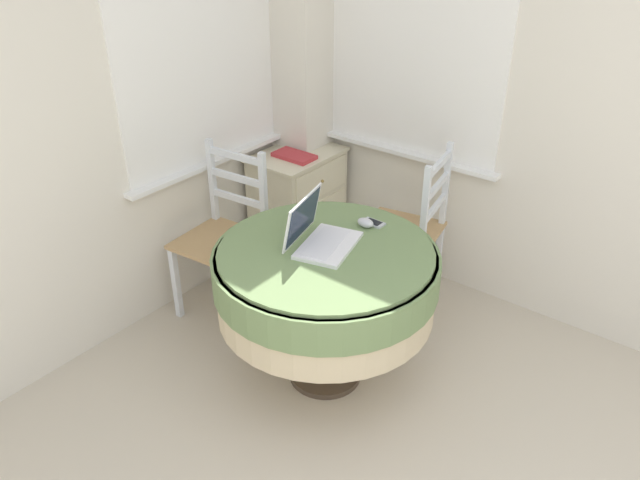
{
  "coord_description": "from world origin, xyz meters",
  "views": [
    {
      "loc": [
        -0.78,
        0.1,
        2.15
      ],
      "look_at": [
        1.27,
        1.7,
        0.66
      ],
      "focal_mm": 35.0,
      "sensor_mm": 36.0,
      "label": 1
    }
  ],
  "objects_px": {
    "dining_chair_near_back_window": "(224,237)",
    "corner_cabinet": "(298,204)",
    "cell_phone": "(373,223)",
    "computer_mouse": "(365,223)",
    "laptop": "(319,235)",
    "dining_chair_near_right_window": "(408,231)",
    "round_dining_table": "(326,278)",
    "book_on_cabinet": "(294,156)"
  },
  "relations": [
    {
      "from": "dining_chair_near_right_window",
      "to": "book_on_cabinet",
      "type": "xyz_separation_m",
      "value": [
        -0.02,
        0.81,
        0.26
      ]
    },
    {
      "from": "round_dining_table",
      "to": "corner_cabinet",
      "type": "height_order",
      "value": "round_dining_table"
    },
    {
      "from": "computer_mouse",
      "to": "dining_chair_near_right_window",
      "type": "xyz_separation_m",
      "value": [
        0.52,
        0.05,
        -0.29
      ]
    },
    {
      "from": "cell_phone",
      "to": "dining_chair_near_back_window",
      "type": "bearing_deg",
      "value": 103.87
    },
    {
      "from": "dining_chair_near_right_window",
      "to": "corner_cabinet",
      "type": "relative_size",
      "value": 1.35
    },
    {
      "from": "round_dining_table",
      "to": "laptop",
      "type": "bearing_deg",
      "value": 72.27
    },
    {
      "from": "cell_phone",
      "to": "corner_cabinet",
      "type": "height_order",
      "value": "cell_phone"
    },
    {
      "from": "laptop",
      "to": "dining_chair_near_right_window",
      "type": "bearing_deg",
      "value": -1.05
    },
    {
      "from": "round_dining_table",
      "to": "book_on_cabinet",
      "type": "relative_size",
      "value": 4.04
    },
    {
      "from": "cell_phone",
      "to": "book_on_cabinet",
      "type": "bearing_deg",
      "value": 62.6
    },
    {
      "from": "cell_phone",
      "to": "dining_chair_near_back_window",
      "type": "distance_m",
      "value": 0.9
    },
    {
      "from": "round_dining_table",
      "to": "cell_phone",
      "type": "relative_size",
      "value": 9.36
    },
    {
      "from": "cell_phone",
      "to": "corner_cabinet",
      "type": "relative_size",
      "value": 0.16
    },
    {
      "from": "round_dining_table",
      "to": "corner_cabinet",
      "type": "relative_size",
      "value": 1.46
    },
    {
      "from": "laptop",
      "to": "book_on_cabinet",
      "type": "distance_m",
      "value": 1.11
    },
    {
      "from": "dining_chair_near_right_window",
      "to": "corner_cabinet",
      "type": "height_order",
      "value": "dining_chair_near_right_window"
    },
    {
      "from": "computer_mouse",
      "to": "dining_chair_near_right_window",
      "type": "height_order",
      "value": "dining_chair_near_right_window"
    },
    {
      "from": "round_dining_table",
      "to": "dining_chair_near_back_window",
      "type": "relative_size",
      "value": 1.08
    },
    {
      "from": "book_on_cabinet",
      "to": "corner_cabinet",
      "type": "bearing_deg",
      "value": 25.57
    },
    {
      "from": "dining_chair_near_back_window",
      "to": "corner_cabinet",
      "type": "xyz_separation_m",
      "value": [
        0.72,
        0.08,
        -0.11
      ]
    },
    {
      "from": "corner_cabinet",
      "to": "laptop",
      "type": "bearing_deg",
      "value": -135.35
    },
    {
      "from": "cell_phone",
      "to": "book_on_cabinet",
      "type": "distance_m",
      "value": 0.99
    },
    {
      "from": "laptop",
      "to": "dining_chair_near_back_window",
      "type": "bearing_deg",
      "value": 81.43
    },
    {
      "from": "dining_chair_near_right_window",
      "to": "corner_cabinet",
      "type": "distance_m",
      "value": 0.85
    },
    {
      "from": "round_dining_table",
      "to": "book_on_cabinet",
      "type": "height_order",
      "value": "round_dining_table"
    },
    {
      "from": "round_dining_table",
      "to": "cell_phone",
      "type": "bearing_deg",
      "value": -5.24
    },
    {
      "from": "round_dining_table",
      "to": "corner_cabinet",
      "type": "xyz_separation_m",
      "value": [
        0.85,
        0.88,
        -0.23
      ]
    },
    {
      "from": "dining_chair_near_right_window",
      "to": "round_dining_table",
      "type": "bearing_deg",
      "value": -177.49
    },
    {
      "from": "dining_chair_near_back_window",
      "to": "book_on_cabinet",
      "type": "bearing_deg",
      "value": 3.93
    },
    {
      "from": "dining_chair_near_back_window",
      "to": "corner_cabinet",
      "type": "height_order",
      "value": "dining_chair_near_back_window"
    },
    {
      "from": "round_dining_table",
      "to": "laptop",
      "type": "height_order",
      "value": "laptop"
    },
    {
      "from": "cell_phone",
      "to": "computer_mouse",
      "type": "bearing_deg",
      "value": 164.36
    },
    {
      "from": "computer_mouse",
      "to": "corner_cabinet",
      "type": "relative_size",
      "value": 0.12
    },
    {
      "from": "computer_mouse",
      "to": "cell_phone",
      "type": "distance_m",
      "value": 0.05
    },
    {
      "from": "laptop",
      "to": "cell_phone",
      "type": "xyz_separation_m",
      "value": [
        0.32,
        -0.08,
        -0.04
      ]
    },
    {
      "from": "cell_phone",
      "to": "laptop",
      "type": "bearing_deg",
      "value": 165.82
    },
    {
      "from": "laptop",
      "to": "cell_phone",
      "type": "bearing_deg",
      "value": -14.18
    },
    {
      "from": "cell_phone",
      "to": "dining_chair_near_right_window",
      "type": "distance_m",
      "value": 0.55
    },
    {
      "from": "laptop",
      "to": "dining_chair_near_back_window",
      "type": "relative_size",
      "value": 0.4
    },
    {
      "from": "dining_chair_near_right_window",
      "to": "laptop",
      "type": "bearing_deg",
      "value": 178.95
    },
    {
      "from": "dining_chair_near_right_window",
      "to": "book_on_cabinet",
      "type": "relative_size",
      "value": 3.73
    },
    {
      "from": "round_dining_table",
      "to": "book_on_cabinet",
      "type": "bearing_deg",
      "value": 47.0
    }
  ]
}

